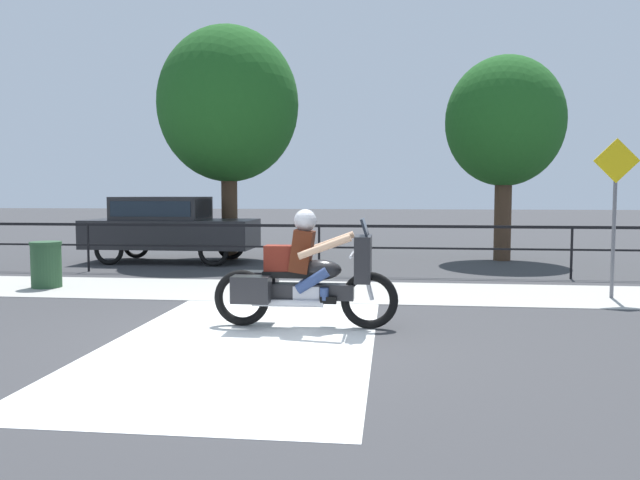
{
  "coord_description": "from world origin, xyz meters",
  "views": [
    {
      "loc": [
        1.51,
        -7.35,
        1.72
      ],
      "look_at": [
        0.52,
        1.26,
        1.07
      ],
      "focal_mm": 35.0,
      "sensor_mm": 36.0,
      "label": 1
    }
  ],
  "objects": [
    {
      "name": "crosswalk_band",
      "position": [
        -0.19,
        -0.2,
        0.0
      ],
      "size": [
        3.02,
        6.0,
        0.01
      ],
      "primitive_type": "cube",
      "color": "silver",
      "rests_on": "ground"
    },
    {
      "name": "fence_railing",
      "position": [
        -0.0,
        5.58,
        0.84
      ],
      "size": [
        36.0,
        0.05,
        1.07
      ],
      "color": "black",
      "rests_on": "ground"
    },
    {
      "name": "parked_car",
      "position": [
        -4.02,
        7.6,
        0.94
      ],
      "size": [
        4.14,
        1.73,
        1.63
      ],
      "rotation": [
        0.0,
        0.0,
        -0.02
      ],
      "color": "#232326",
      "rests_on": "ground"
    },
    {
      "name": "trash_bin",
      "position": [
        -4.72,
        3.25,
        0.42
      ],
      "size": [
        0.55,
        0.55,
        0.84
      ],
      "color": "#284C2D",
      "rests_on": "ground"
    },
    {
      "name": "motorcycle",
      "position": [
        0.41,
        0.47,
        0.67
      ],
      "size": [
        2.38,
        0.76,
        1.52
      ],
      "rotation": [
        0.0,
        0.0,
        0.06
      ],
      "color": "black",
      "rests_on": "ground"
    },
    {
      "name": "sidewalk_band",
      "position": [
        0.0,
        3.4,
        0.01
      ],
      "size": [
        44.0,
        2.4,
        0.01
      ],
      "primitive_type": "cube",
      "color": "#A8A59E",
      "rests_on": "ground"
    },
    {
      "name": "street_sign",
      "position": [
        5.1,
        3.23,
        1.63
      ],
      "size": [
        0.72,
        0.06,
        2.6
      ],
      "color": "slate",
      "rests_on": "ground"
    },
    {
      "name": "tree_behind_car",
      "position": [
        -2.71,
        8.57,
        3.98
      ],
      "size": [
        3.62,
        3.62,
        6.0
      ],
      "color": "#473323",
      "rests_on": "ground"
    },
    {
      "name": "tree_behind_sign",
      "position": [
        4.33,
        8.99,
        3.5
      ],
      "size": [
        2.97,
        2.97,
        5.17
      ],
      "color": "#473323",
      "rests_on": "ground"
    },
    {
      "name": "ground_plane",
      "position": [
        0.0,
        0.0,
        0.0
      ],
      "size": [
        120.0,
        120.0,
        0.0
      ],
      "primitive_type": "plane",
      "color": "#38383A"
    }
  ]
}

